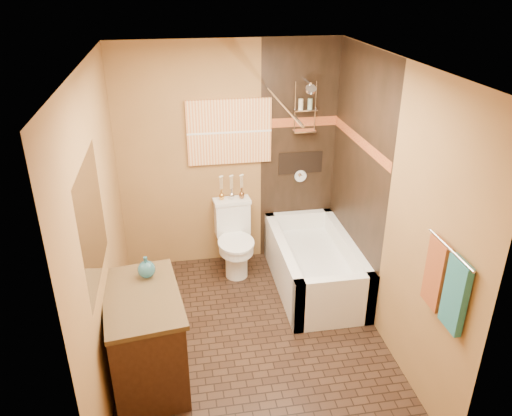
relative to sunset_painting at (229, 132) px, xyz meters
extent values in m
plane|color=black|center=(-0.01, -1.48, -1.55)|extent=(3.00, 3.00, 0.00)
cube|color=olive|center=(-1.21, -1.48, -0.30)|extent=(0.02, 3.00, 2.50)
cube|color=olive|center=(1.19, -1.48, -0.30)|extent=(0.02, 3.00, 2.50)
cube|color=olive|center=(-0.01, 0.02, -0.30)|extent=(2.40, 0.02, 2.50)
cube|color=olive|center=(-0.01, -2.98, -0.30)|extent=(2.40, 0.02, 2.50)
plane|color=silver|center=(-0.01, -1.48, 0.95)|extent=(3.00, 3.00, 0.00)
cube|color=black|center=(0.77, 0.01, -0.30)|extent=(0.85, 0.01, 2.50)
cube|color=black|center=(1.18, -0.73, -0.30)|extent=(0.01, 1.50, 2.50)
cube|color=maroon|center=(0.77, 0.00, 0.07)|extent=(0.85, 0.01, 0.10)
cube|color=maroon|center=(1.17, -0.73, 0.07)|extent=(0.01, 1.50, 0.10)
cube|color=black|center=(0.79, 0.01, -0.40)|extent=(0.50, 0.01, 0.25)
cylinder|color=silver|center=(0.79, -0.12, 0.53)|extent=(0.02, 0.26, 0.02)
cylinder|color=silver|center=(0.79, -0.28, 0.48)|extent=(0.11, 0.11, 0.09)
cylinder|color=silver|center=(0.79, -0.01, -0.55)|extent=(0.14, 0.02, 0.14)
cylinder|color=silver|center=(0.39, -0.73, 0.47)|extent=(0.03, 1.55, 0.03)
cylinder|color=silver|center=(1.14, -2.53, -0.10)|extent=(0.02, 0.55, 0.02)
cube|color=#21686E|center=(1.15, -2.66, -0.37)|extent=(0.05, 0.22, 0.52)
cube|color=brown|center=(1.15, -2.40, -0.37)|extent=(0.05, 0.22, 0.52)
cube|color=orange|center=(0.00, 0.00, 0.00)|extent=(0.90, 0.04, 0.70)
cube|color=white|center=(-1.19, -1.81, -0.05)|extent=(0.01, 1.00, 0.90)
cube|color=white|center=(0.79, -1.43, -1.27)|extent=(0.80, 0.10, 0.55)
cube|color=white|center=(0.79, -0.03, -1.27)|extent=(0.80, 0.10, 0.55)
cube|color=white|center=(0.44, -0.73, -1.27)|extent=(0.10, 1.50, 0.55)
cube|color=white|center=(1.14, -0.73, -1.27)|extent=(0.10, 1.50, 0.55)
cube|color=white|center=(0.79, -0.73, -1.38)|extent=(0.64, 1.34, 0.35)
cube|color=white|center=(0.00, -0.09, -0.98)|extent=(0.40, 0.20, 0.39)
cube|color=white|center=(0.00, -0.09, -0.77)|extent=(0.42, 0.22, 0.04)
cylinder|color=white|center=(0.00, -0.39, -1.36)|extent=(0.24, 0.24, 0.39)
cylinder|color=white|center=(0.00, -0.39, -1.18)|extent=(0.38, 0.38, 0.10)
cylinder|color=white|center=(0.00, -0.39, -1.13)|extent=(0.40, 0.40, 0.03)
cube|color=black|center=(-0.93, -1.81, -1.15)|extent=(0.66, 0.96, 0.80)
cube|color=black|center=(-0.92, -1.81, -0.73)|extent=(0.70, 1.01, 0.04)
camera|label=1|loc=(-0.59, -5.09, 1.55)|focal=35.00mm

